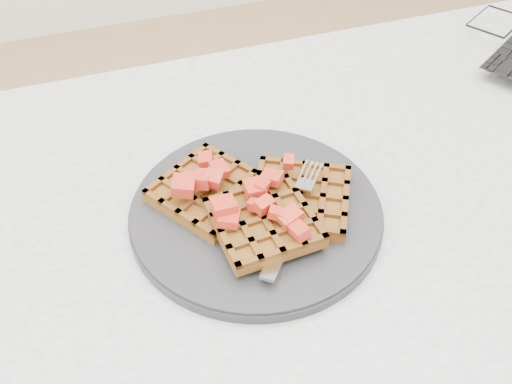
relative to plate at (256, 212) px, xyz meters
The scene contains 5 objects.
table 0.20m from the plate, 13.12° to the right, with size 1.20×0.80×0.75m.
plate is the anchor object (origin of this frame).
waffles 0.02m from the plate, 87.49° to the right, with size 0.25×0.21×0.03m.
strawberry_pile 0.05m from the plate, 90.00° to the right, with size 0.15×0.15×0.02m, color #A01D13, non-canonical shape.
fork 0.05m from the plate, 45.61° to the right, with size 0.02×0.18×0.02m, color silver, non-canonical shape.
Camera 1 is at (-0.30, -0.39, 1.24)m, focal length 40.00 mm.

